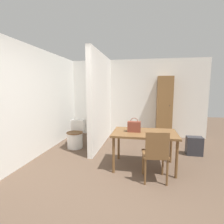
{
  "coord_description": "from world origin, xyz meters",
  "views": [
    {
      "loc": [
        0.47,
        -2.28,
        1.58
      ],
      "look_at": [
        -0.24,
        1.65,
        1.04
      ],
      "focal_mm": 28.0,
      "sensor_mm": 36.0,
      "label": 1
    }
  ],
  "objects_px": {
    "dining_table": "(144,136)",
    "toilet": "(76,136)",
    "space_heater": "(194,146)",
    "wooden_cabinet": "(164,108)",
    "handbag": "(134,126)",
    "wooden_chair": "(156,154)"
  },
  "relations": [
    {
      "from": "dining_table",
      "to": "wooden_chair",
      "type": "bearing_deg",
      "value": -70.53
    },
    {
      "from": "wooden_chair",
      "to": "space_heater",
      "type": "height_order",
      "value": "wooden_chair"
    },
    {
      "from": "dining_table",
      "to": "toilet",
      "type": "relative_size",
      "value": 1.75
    },
    {
      "from": "wooden_cabinet",
      "to": "space_heater",
      "type": "xyz_separation_m",
      "value": [
        0.58,
        -1.27,
        -0.75
      ]
    },
    {
      "from": "handbag",
      "to": "wooden_chair",
      "type": "bearing_deg",
      "value": -52.46
    },
    {
      "from": "wooden_chair",
      "to": "handbag",
      "type": "xyz_separation_m",
      "value": [
        -0.39,
        0.51,
        0.34
      ]
    },
    {
      "from": "toilet",
      "to": "wooden_cabinet",
      "type": "relative_size",
      "value": 0.37
    },
    {
      "from": "space_heater",
      "to": "dining_table",
      "type": "bearing_deg",
      "value": -142.96
    },
    {
      "from": "handbag",
      "to": "wooden_cabinet",
      "type": "xyz_separation_m",
      "value": [
        0.8,
        2.17,
        0.14
      ]
    },
    {
      "from": "dining_table",
      "to": "space_heater",
      "type": "xyz_separation_m",
      "value": [
        1.18,
        0.89,
        -0.43
      ]
    },
    {
      "from": "wooden_chair",
      "to": "space_heater",
      "type": "xyz_separation_m",
      "value": [
        0.99,
        1.41,
        -0.28
      ]
    },
    {
      "from": "wooden_chair",
      "to": "space_heater",
      "type": "relative_size",
      "value": 2.03
    },
    {
      "from": "wooden_cabinet",
      "to": "space_heater",
      "type": "relative_size",
      "value": 4.41
    },
    {
      "from": "dining_table",
      "to": "space_heater",
      "type": "bearing_deg",
      "value": 37.04
    },
    {
      "from": "dining_table",
      "to": "toilet",
      "type": "distance_m",
      "value": 2.07
    },
    {
      "from": "toilet",
      "to": "space_heater",
      "type": "distance_m",
      "value": 2.99
    },
    {
      "from": "wooden_chair",
      "to": "toilet",
      "type": "height_order",
      "value": "wooden_chair"
    },
    {
      "from": "wooden_cabinet",
      "to": "wooden_chair",
      "type": "bearing_deg",
      "value": -98.77
    },
    {
      "from": "wooden_cabinet",
      "to": "space_heater",
      "type": "distance_m",
      "value": 1.58
    },
    {
      "from": "wooden_cabinet",
      "to": "toilet",
      "type": "bearing_deg",
      "value": -152.84
    },
    {
      "from": "toilet",
      "to": "dining_table",
      "type": "bearing_deg",
      "value": -26.87
    },
    {
      "from": "dining_table",
      "to": "wooden_cabinet",
      "type": "distance_m",
      "value": 2.26
    }
  ]
}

